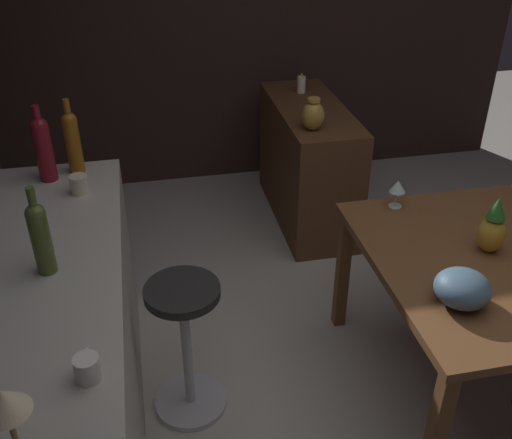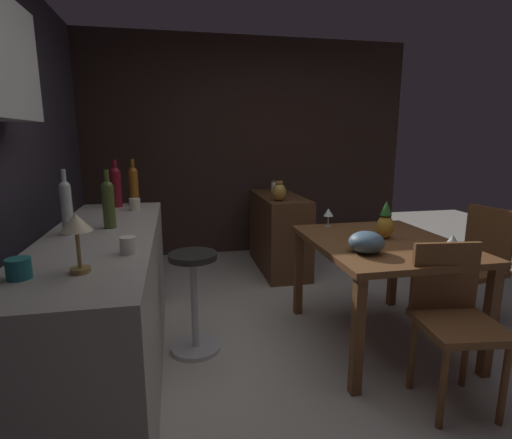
{
  "view_description": "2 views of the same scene",
  "coord_description": "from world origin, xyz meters",
  "px_view_note": "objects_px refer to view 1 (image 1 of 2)",
  "views": [
    {
      "loc": [
        -1.75,
        1.0,
        2.2
      ],
      "look_at": [
        0.32,
        0.57,
        0.9
      ],
      "focal_mm": 41.49,
      "sensor_mm": 36.0,
      "label": 1
    },
    {
      "loc": [
        -2.3,
        1.0,
        1.43
      ],
      "look_at": [
        0.33,
        0.46,
        0.87
      ],
      "focal_mm": 27.5,
      "sensor_mm": 36.0,
      "label": 2
    }
  ],
  "objects_px": {
    "cup_white": "(87,368)",
    "pillar_candle_tall": "(301,84)",
    "fruit_bowl": "(462,288)",
    "vase_brass": "(313,115)",
    "counter_lamp": "(6,408)",
    "dining_table": "(481,275)",
    "wine_bottle_olive": "(40,235)",
    "cup_cream": "(79,184)",
    "wine_bottle_ruby": "(43,146)",
    "pineapple_centerpiece": "(493,228)",
    "wine_bottle_amber": "(72,140)",
    "sideboard_cabinet": "(308,164)",
    "bar_stool": "(187,346)",
    "wine_glass_right": "(398,187)"
  },
  "relations": [
    {
      "from": "fruit_bowl",
      "to": "wine_bottle_ruby",
      "type": "distance_m",
      "value": 1.92
    },
    {
      "from": "wine_glass_right",
      "to": "cup_white",
      "type": "bearing_deg",
      "value": 125.57
    },
    {
      "from": "wine_glass_right",
      "to": "vase_brass",
      "type": "distance_m",
      "value": 0.85
    },
    {
      "from": "bar_stool",
      "to": "wine_bottle_olive",
      "type": "height_order",
      "value": "wine_bottle_olive"
    },
    {
      "from": "counter_lamp",
      "to": "vase_brass",
      "type": "bearing_deg",
      "value": -33.75
    },
    {
      "from": "cup_cream",
      "to": "cup_white",
      "type": "relative_size",
      "value": 1.04
    },
    {
      "from": "bar_stool",
      "to": "counter_lamp",
      "type": "distance_m",
      "value": 1.23
    },
    {
      "from": "dining_table",
      "to": "counter_lamp",
      "type": "distance_m",
      "value": 1.97
    },
    {
      "from": "sideboard_cabinet",
      "to": "counter_lamp",
      "type": "relative_size",
      "value": 4.54
    },
    {
      "from": "cup_white",
      "to": "vase_brass",
      "type": "bearing_deg",
      "value": -33.76
    },
    {
      "from": "dining_table",
      "to": "sideboard_cabinet",
      "type": "height_order",
      "value": "sideboard_cabinet"
    },
    {
      "from": "wine_bottle_olive",
      "to": "vase_brass",
      "type": "distance_m",
      "value": 1.88
    },
    {
      "from": "sideboard_cabinet",
      "to": "wine_bottle_olive",
      "type": "distance_m",
      "value": 2.29
    },
    {
      "from": "fruit_bowl",
      "to": "vase_brass",
      "type": "relative_size",
      "value": 1.11
    },
    {
      "from": "wine_bottle_olive",
      "to": "counter_lamp",
      "type": "height_order",
      "value": "wine_bottle_olive"
    },
    {
      "from": "wine_glass_right",
      "to": "bar_stool",
      "type": "bearing_deg",
      "value": 108.75
    },
    {
      "from": "wine_bottle_olive",
      "to": "cup_white",
      "type": "bearing_deg",
      "value": -163.82
    },
    {
      "from": "wine_glass_right",
      "to": "wine_bottle_amber",
      "type": "height_order",
      "value": "wine_bottle_amber"
    },
    {
      "from": "wine_bottle_ruby",
      "to": "vase_brass",
      "type": "height_order",
      "value": "wine_bottle_ruby"
    },
    {
      "from": "counter_lamp",
      "to": "vase_brass",
      "type": "relative_size",
      "value": 1.25
    },
    {
      "from": "bar_stool",
      "to": "cup_cream",
      "type": "bearing_deg",
      "value": 37.0
    },
    {
      "from": "sideboard_cabinet",
      "to": "wine_bottle_amber",
      "type": "relative_size",
      "value": 3.0
    },
    {
      "from": "wine_bottle_ruby",
      "to": "cup_cream",
      "type": "bearing_deg",
      "value": -137.82
    },
    {
      "from": "wine_glass_right",
      "to": "fruit_bowl",
      "type": "bearing_deg",
      "value": 176.21
    },
    {
      "from": "fruit_bowl",
      "to": "wine_bottle_olive",
      "type": "relative_size",
      "value": 0.62
    },
    {
      "from": "wine_bottle_olive",
      "to": "counter_lamp",
      "type": "bearing_deg",
      "value": -179.65
    },
    {
      "from": "sideboard_cabinet",
      "to": "wine_bottle_olive",
      "type": "relative_size",
      "value": 3.14
    },
    {
      "from": "wine_bottle_amber",
      "to": "wine_bottle_olive",
      "type": "relative_size",
      "value": 1.05
    },
    {
      "from": "pineapple_centerpiece",
      "to": "cup_cream",
      "type": "xyz_separation_m",
      "value": [
        0.59,
        1.72,
        0.09
      ]
    },
    {
      "from": "pineapple_centerpiece",
      "to": "counter_lamp",
      "type": "relative_size",
      "value": 1.1
    },
    {
      "from": "fruit_bowl",
      "to": "sideboard_cabinet",
      "type": "bearing_deg",
      "value": 1.11
    },
    {
      "from": "cup_cream",
      "to": "fruit_bowl",
      "type": "bearing_deg",
      "value": -121.92
    },
    {
      "from": "fruit_bowl",
      "to": "pillar_candle_tall",
      "type": "distance_m",
      "value": 2.2
    },
    {
      "from": "dining_table",
      "to": "fruit_bowl",
      "type": "height_order",
      "value": "fruit_bowl"
    },
    {
      "from": "cup_white",
      "to": "vase_brass",
      "type": "distance_m",
      "value": 2.2
    },
    {
      "from": "vase_brass",
      "to": "wine_bottle_amber",
      "type": "bearing_deg",
      "value": 108.77
    },
    {
      "from": "pillar_candle_tall",
      "to": "wine_bottle_olive",
      "type": "bearing_deg",
      "value": 141.78
    },
    {
      "from": "cup_white",
      "to": "pillar_candle_tall",
      "type": "height_order",
      "value": "cup_white"
    },
    {
      "from": "counter_lamp",
      "to": "pillar_candle_tall",
      "type": "distance_m",
      "value": 3.1
    },
    {
      "from": "dining_table",
      "to": "vase_brass",
      "type": "distance_m",
      "value": 1.4
    },
    {
      "from": "wine_bottle_amber",
      "to": "vase_brass",
      "type": "distance_m",
      "value": 1.4
    },
    {
      "from": "cup_white",
      "to": "wine_bottle_olive",
      "type": "bearing_deg",
      "value": 16.18
    },
    {
      "from": "cup_white",
      "to": "pillar_candle_tall",
      "type": "distance_m",
      "value": 2.81
    },
    {
      "from": "dining_table",
      "to": "wine_bottle_amber",
      "type": "bearing_deg",
      "value": 62.96
    },
    {
      "from": "pineapple_centerpiece",
      "to": "bar_stool",
      "type": "bearing_deg",
      "value": 86.99
    },
    {
      "from": "pillar_candle_tall",
      "to": "bar_stool",
      "type": "bearing_deg",
      "value": 151.14
    },
    {
      "from": "sideboard_cabinet",
      "to": "bar_stool",
      "type": "height_order",
      "value": "sideboard_cabinet"
    },
    {
      "from": "dining_table",
      "to": "wine_bottle_ruby",
      "type": "relative_size",
      "value": 3.17
    },
    {
      "from": "bar_stool",
      "to": "wine_bottle_olive",
      "type": "xyz_separation_m",
      "value": [
        -0.07,
        0.49,
        0.69
      ]
    },
    {
      "from": "sideboard_cabinet",
      "to": "wine_bottle_amber",
      "type": "distance_m",
      "value": 1.76
    }
  ]
}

